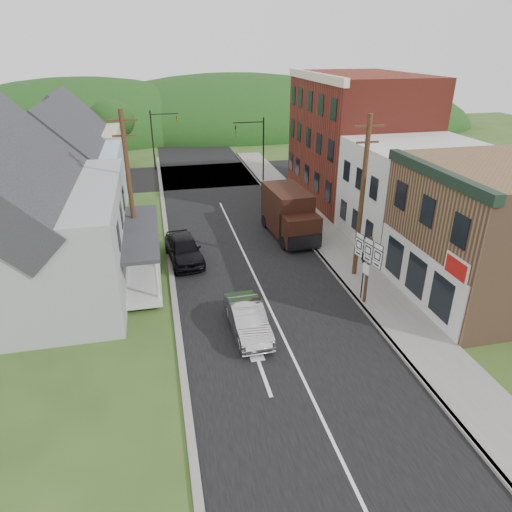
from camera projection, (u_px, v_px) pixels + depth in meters
ground at (275, 320)px, 22.03m from camera, size 120.00×120.00×0.00m
road at (238, 240)px, 30.86m from camera, size 9.00×90.00×0.02m
cross_road at (207, 175)px, 45.87m from camera, size 60.00×9.00×0.02m
sidewalk_right at (330, 243)px, 30.22m from camera, size 2.80×55.00×0.15m
curb_right at (311, 245)px, 29.96m from camera, size 0.20×55.00×0.15m
curb_left at (170, 258)px, 28.15m from camera, size 0.30×55.00×0.12m
storefront_tan at (495, 234)px, 22.77m from camera, size 8.00×8.00×7.00m
storefront_white at (415, 194)px, 29.49m from camera, size 8.00×7.00×6.50m
storefront_red at (357, 139)px, 37.13m from camera, size 8.00×12.00×10.00m
house_gray at (18, 215)px, 23.16m from camera, size 10.20×12.24×8.35m
house_blue at (71, 170)px, 33.29m from camera, size 7.14×8.16×7.28m
house_cream at (79, 146)px, 41.14m from camera, size 7.14×8.16×7.28m
utility_pole_right at (362, 198)px, 24.24m from camera, size 1.60×0.26×9.00m
utility_pole_left at (130, 188)px, 25.83m from camera, size 1.60×0.26×9.00m
traffic_signal_right at (256, 143)px, 42.02m from camera, size 2.87×0.20×6.00m
traffic_signal_left at (159, 133)px, 46.51m from camera, size 2.87×0.20×6.00m
tree_left_d at (111, 121)px, 46.42m from camera, size 4.80×4.80×6.94m
forested_ridge at (185, 128)px, 70.58m from camera, size 90.00×30.00×16.00m
silver_sedan at (248, 319)px, 20.82m from camera, size 1.63×4.29×1.40m
dark_sedan at (184, 249)px, 27.64m from camera, size 2.40×4.87×1.60m
delivery_van at (289, 214)px, 30.85m from camera, size 2.73×5.93×3.23m
route_sign_cluster at (368, 261)px, 22.29m from camera, size 0.49×2.02×3.58m
warning_sign at (363, 268)px, 22.92m from camera, size 0.18×0.74×2.71m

